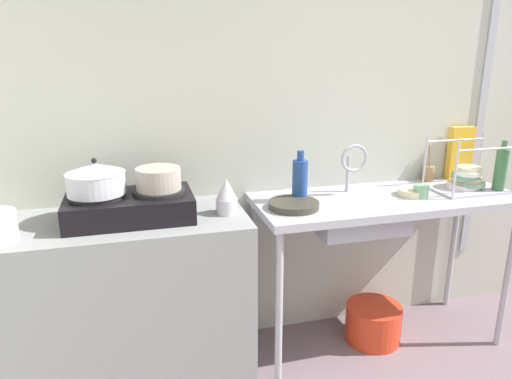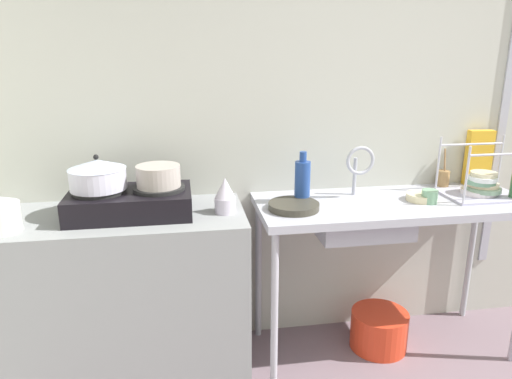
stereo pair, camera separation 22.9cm
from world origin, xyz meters
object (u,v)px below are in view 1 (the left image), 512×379
pot_on_right_burner (158,179)px  cereal_box (460,153)px  sink_basin (357,216)px  utensil_jar (428,173)px  faucet (353,161)px  bucket_on_floor (373,323)px  frying_pan (294,205)px  stove (130,206)px  bottle_by_rack (501,170)px  bottle_by_sink (300,180)px  pot_on_left_burner (96,178)px  percolator (227,197)px  dish_rack (467,180)px  small_bowl_on_drainboard (412,192)px  cup_by_rack (421,191)px

pot_on_right_burner → cereal_box: cereal_box is taller
sink_basin → utensil_jar: size_ratio=2.18×
faucet → bucket_on_floor: size_ratio=0.88×
utensil_jar → frying_pan: bearing=-164.3°
stove → faucet: faucet is taller
sink_basin → faucet: (0.02, 0.13, 0.26)m
bottle_by_rack → cereal_box: 0.31m
bottle_by_sink → utensil_jar: 0.90m
pot_on_left_burner → percolator: bearing=-4.1°
dish_rack → stove: bearing=-179.9°
stove → sink_basin: size_ratio=1.21×
faucet → bottle_by_sink: faucet is taller
utensil_jar → percolator: bearing=-168.6°
utensil_jar → sink_basin: bearing=-156.3°
bottle_by_sink → small_bowl_on_drainboard: bearing=-5.8°
sink_basin → bucket_on_floor: sink_basin is taller
stove → bucket_on_floor: bearing=0.1°
sink_basin → bottle_by_rack: bearing=-2.7°
pot_on_right_burner → cup_by_rack: (1.35, -0.06, -0.15)m
small_bowl_on_drainboard → frying_pan: bearing=-177.1°
bucket_on_floor → frying_pan: bearing=-174.4°
sink_basin → utensil_jar: bearing=23.7°
dish_rack → utensil_jar: size_ratio=1.83×
pot_on_left_burner → sink_basin: size_ratio=0.56×
pot_on_left_burner → faucet: (1.30, 0.09, -0.02)m
pot_on_right_burner → percolator: bearing=-7.7°
bottle_by_rack → cereal_box: bearing=95.4°
pot_on_right_burner → bottle_by_rack: bearing=-2.5°
stove → pot_on_right_burner: bearing=0.0°
sink_basin → bottle_by_sink: bearing=162.8°
pot_on_right_burner → sink_basin: size_ratio=0.44×
pot_on_right_burner → sink_basin: 1.04m
frying_pan → small_bowl_on_drainboard: small_bowl_on_drainboard is taller
dish_rack → bottle_by_sink: bearing=177.3°
small_bowl_on_drainboard → utensil_jar: (0.26, 0.23, 0.03)m
pot_on_left_burner → bottle_by_sink: 0.99m
cup_by_rack → pot_on_right_burner: bearing=177.4°
pot_on_right_burner → bucket_on_floor: bearing=0.1°
pot_on_left_burner → cup_by_rack: bearing=-2.2°
percolator → bucket_on_floor: (0.86, 0.04, -0.85)m
small_bowl_on_drainboard → bucket_on_floor: bearing=174.0°
sink_basin → pot_on_right_burner: bearing=177.6°
bucket_on_floor → faucet: bearing=149.9°
cereal_box → utensil_jar: size_ratio=1.47×
pot_on_left_burner → cup_by_rack: (1.63, -0.06, -0.17)m
pot_on_right_burner → small_bowl_on_drainboard: bearing=-0.6°
dish_rack → pot_on_right_burner: bearing=-179.9°
bottle_by_rack → bottle_by_sink: bearing=173.4°
frying_pan → cup_by_rack: 0.71m
percolator → small_bowl_on_drainboard: 1.03m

